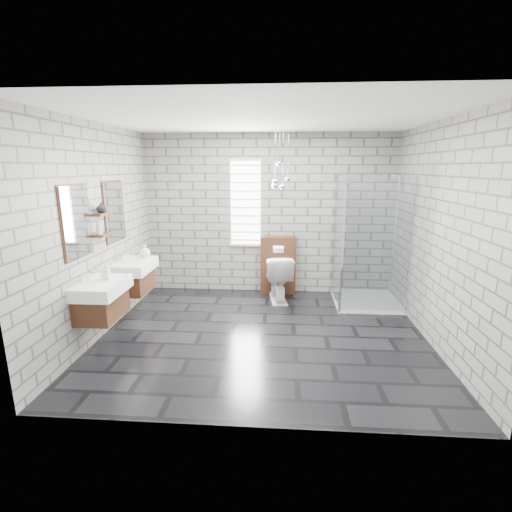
# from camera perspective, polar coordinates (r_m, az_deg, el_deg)

# --- Properties ---
(floor) EXTENTS (4.20, 3.60, 0.02)m
(floor) POSITION_cam_1_polar(r_m,az_deg,el_deg) (5.00, 1.08, -12.05)
(floor) COLOR black
(floor) RESTS_ON ground
(ceiling) EXTENTS (4.20, 3.60, 0.02)m
(ceiling) POSITION_cam_1_polar(r_m,az_deg,el_deg) (4.55, 1.24, 20.60)
(ceiling) COLOR white
(ceiling) RESTS_ON wall_back
(wall_back) EXTENTS (4.20, 0.02, 2.70)m
(wall_back) POSITION_cam_1_polar(r_m,az_deg,el_deg) (6.37, 2.01, 6.31)
(wall_back) COLOR gray
(wall_back) RESTS_ON floor
(wall_front) EXTENTS (4.20, 0.02, 2.70)m
(wall_front) POSITION_cam_1_polar(r_m,az_deg,el_deg) (2.82, -0.78, -2.93)
(wall_front) COLOR gray
(wall_front) RESTS_ON floor
(wall_left) EXTENTS (0.02, 3.60, 2.70)m
(wall_left) POSITION_cam_1_polar(r_m,az_deg,el_deg) (5.14, -23.08, 3.49)
(wall_left) COLOR gray
(wall_left) RESTS_ON floor
(wall_right) EXTENTS (0.02, 3.60, 2.70)m
(wall_right) POSITION_cam_1_polar(r_m,az_deg,el_deg) (4.95, 26.39, 2.81)
(wall_right) COLOR gray
(wall_right) RESTS_ON floor
(vanity_left) EXTENTS (0.47, 0.70, 1.57)m
(vanity_left) POSITION_cam_1_polar(r_m,az_deg,el_deg) (4.73, -23.05, -4.71)
(vanity_left) COLOR #482716
(vanity_left) RESTS_ON wall_left
(vanity_right) EXTENTS (0.47, 0.70, 1.57)m
(vanity_right) POSITION_cam_1_polar(r_m,az_deg,el_deg) (5.58, -18.61, -1.67)
(vanity_right) COLOR #482716
(vanity_right) RESTS_ON wall_left
(shelf_lower) EXTENTS (0.14, 0.30, 0.03)m
(shelf_lower) POSITION_cam_1_polar(r_m,az_deg,el_deg) (5.07, -22.50, 3.07)
(shelf_lower) COLOR #482716
(shelf_lower) RESTS_ON wall_left
(shelf_upper) EXTENTS (0.14, 0.30, 0.03)m
(shelf_upper) POSITION_cam_1_polar(r_m,az_deg,el_deg) (5.03, -22.77, 5.98)
(shelf_upper) COLOR #482716
(shelf_upper) RESTS_ON wall_left
(window) EXTENTS (0.56, 0.05, 1.48)m
(window) POSITION_cam_1_polar(r_m,az_deg,el_deg) (6.35, -1.63, 8.10)
(window) COLOR white
(window) RESTS_ON wall_back
(cistern_panel) EXTENTS (0.60, 0.20, 1.00)m
(cistern_panel) POSITION_cam_1_polar(r_m,az_deg,el_deg) (6.42, 3.45, -1.38)
(cistern_panel) COLOR #482716
(cistern_panel) RESTS_ON floor
(flush_plate) EXTENTS (0.18, 0.01, 0.12)m
(flush_plate) POSITION_cam_1_polar(r_m,az_deg,el_deg) (6.25, 3.48, 1.03)
(flush_plate) COLOR silver
(flush_plate) RESTS_ON cistern_panel
(shower_enclosure) EXTENTS (1.00, 1.00, 2.03)m
(shower_enclosure) POSITION_cam_1_polar(r_m,az_deg,el_deg) (6.06, 16.06, -2.79)
(shower_enclosure) COLOR white
(shower_enclosure) RESTS_ON floor
(pendant_cluster) EXTENTS (0.29, 0.23, 0.89)m
(pendant_cluster) POSITION_cam_1_polar(r_m,az_deg,el_deg) (5.88, 3.69, 11.83)
(pendant_cluster) COLOR silver
(pendant_cluster) RESTS_ON ceiling
(toilet) EXTENTS (0.53, 0.81, 0.77)m
(toilet) POSITION_cam_1_polar(r_m,az_deg,el_deg) (6.11, 3.39, -3.30)
(toilet) COLOR white
(toilet) RESTS_ON floor
(soap_bottle_a) EXTENTS (0.10, 0.10, 0.19)m
(soap_bottle_a) POSITION_cam_1_polar(r_m,az_deg,el_deg) (4.73, -22.13, -2.25)
(soap_bottle_a) COLOR #B2B2B2
(soap_bottle_a) RESTS_ON vanity_left
(soap_bottle_b) EXTENTS (0.20, 0.20, 0.19)m
(soap_bottle_b) POSITION_cam_1_polar(r_m,az_deg,el_deg) (5.70, -16.74, 0.75)
(soap_bottle_b) COLOR #B2B2B2
(soap_bottle_b) RESTS_ON vanity_right
(soap_bottle_c) EXTENTS (0.07, 0.07, 0.19)m
(soap_bottle_c) POSITION_cam_1_polar(r_m,az_deg,el_deg) (4.96, -22.99, 4.10)
(soap_bottle_c) COLOR #B2B2B2
(soap_bottle_c) RESTS_ON shelf_lower
(vase) EXTENTS (0.16, 0.16, 0.13)m
(vase) POSITION_cam_1_polar(r_m,az_deg,el_deg) (5.03, -22.70, 6.90)
(vase) COLOR #B2B2B2
(vase) RESTS_ON shelf_upper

